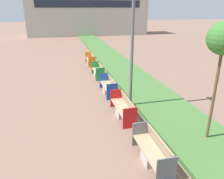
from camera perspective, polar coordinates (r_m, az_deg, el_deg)
name	(u,v)px	position (r m, az deg, el deg)	size (l,w,h in m)	color
planter_grass_strip	(154,98)	(12.36, 11.03, -2.18)	(2.80, 120.00, 0.18)	#426B33
building_backdrop	(88,7)	(42.61, -6.36, 20.64)	(21.44, 5.25, 9.85)	#B2AD9E
bench_grey_frame	(152,153)	(7.51, 10.52, -15.93)	(0.65, 2.08, 0.94)	#ADA8A0
bench_red_frame	(123,109)	(10.20, 2.96, -5.11)	(0.65, 2.28, 0.94)	#ADA8A0
bench_blue_frame	(109,87)	(12.94, -0.90, 0.58)	(0.65, 2.10, 0.94)	#ADA8A0
bench_green_frame	(98,72)	(16.12, -3.61, 4.60)	(0.65, 2.02, 0.94)	#ADA8A0
bench_orange_frame	(91,61)	(19.72, -5.58, 7.53)	(0.65, 2.19, 0.94)	#ADA8A0
street_lamp_post	(133,24)	(10.17, 5.47, 16.72)	(0.24, 0.44, 7.48)	#56595B
sapling_tree_near	(224,40)	(8.06, 27.21, 11.50)	(1.11, 1.11, 4.43)	brown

